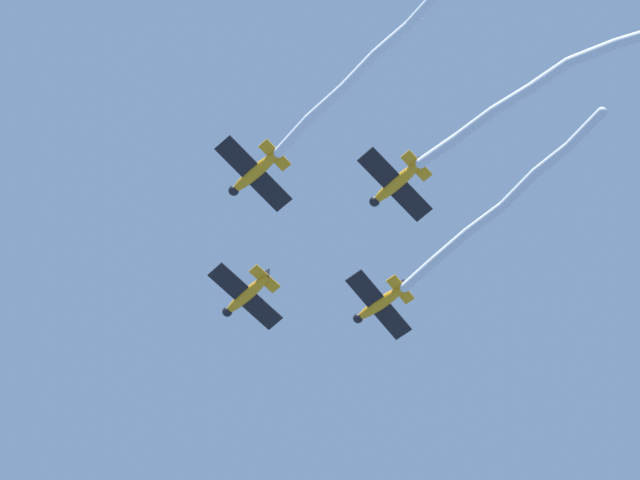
{
  "coord_description": "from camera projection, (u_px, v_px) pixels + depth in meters",
  "views": [
    {
      "loc": [
        -18.31,
        -31.48,
        3.01
      ],
      "look_at": [
        4.78,
        -4.48,
        77.76
      ],
      "focal_mm": 62.03,
      "sensor_mm": 36.0,
      "label": 1
    }
  ],
  "objects": [
    {
      "name": "smoke_trail_right_wing",
      "position": [
        501.0,
        204.0,
        82.36
      ],
      "size": [
        2.46,
        20.34,
        1.73
      ],
      "color": "white"
    },
    {
      "name": "airplane_right_wing",
      "position": [
        379.0,
        304.0,
        85.56
      ],
      "size": [
        6.82,
        5.17,
        1.68
      ],
      "rotation": [
        0.0,
        0.0,
        1.78
      ],
      "color": "orange"
    },
    {
      "name": "airplane_left_wing",
      "position": [
        254.0,
        173.0,
        80.11
      ],
      "size": [
        6.79,
        5.11,
        1.68
      ],
      "rotation": [
        0.0,
        0.0,
        1.7
      ],
      "color": "orange"
    },
    {
      "name": "smoke_trail_slot",
      "position": [
        534.0,
        90.0,
        78.37
      ],
      "size": [
        7.39,
        18.53,
        2.72
      ],
      "color": "white"
    },
    {
      "name": "airplane_lead",
      "position": [
        246.0,
        295.0,
        84.89
      ],
      "size": [
        6.77,
        5.08,
        1.68
      ],
      "rotation": [
        0.0,
        0.0,
        1.67
      ],
      "color": "orange"
    },
    {
      "name": "airplane_slot",
      "position": [
        396.0,
        184.0,
        80.69
      ],
      "size": [
        6.78,
        5.09,
        1.68
      ],
      "rotation": [
        0.0,
        0.0,
        1.69
      ],
      "color": "orange"
    }
  ]
}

